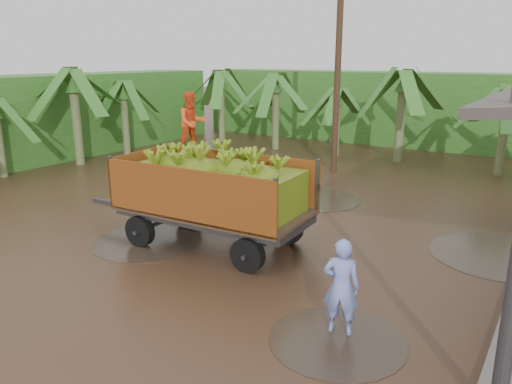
{
  "coord_description": "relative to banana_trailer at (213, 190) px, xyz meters",
  "views": [
    {
      "loc": [
        5.62,
        -9.71,
        4.36
      ],
      "look_at": [
        -0.41,
        -0.32,
        1.32
      ],
      "focal_mm": 35.0,
      "sensor_mm": 36.0,
      "label": 1
    }
  ],
  "objects": [
    {
      "name": "hedge_west",
      "position": [
        -12.71,
        4.81,
        0.44
      ],
      "size": [
        3.0,
        18.0,
        3.6
      ],
      "primitive_type": "cube",
      "color": "#2D661E",
      "rests_on": "ground"
    },
    {
      "name": "man_blue",
      "position": [
        4.12,
        -2.04,
        -0.54
      ],
      "size": [
        0.67,
        0.53,
        1.62
      ],
      "primitive_type": "imported",
      "rotation": [
        0.0,
        0.0,
        3.4
      ],
      "color": "#7C90E2",
      "rests_on": "ground"
    },
    {
      "name": "banana_trailer",
      "position": [
        0.0,
        0.0,
        0.0
      ],
      "size": [
        6.28,
        2.39,
        3.56
      ],
      "rotation": [
        0.0,
        0.0,
        0.05
      ],
      "color": "#AD5618",
      "rests_on": "ground"
    },
    {
      "name": "ground",
      "position": [
        1.29,
        0.81,
        -1.36
      ],
      "size": [
        100.0,
        100.0,
        0.0
      ],
      "primitive_type": "plane",
      "color": "black",
      "rests_on": "ground"
    },
    {
      "name": "utility_pole",
      "position": [
        -0.84,
        8.81,
        3.05
      ],
      "size": [
        1.2,
        0.24,
        8.71
      ],
      "color": "#47301E",
      "rests_on": "ground"
    },
    {
      "name": "hedge_north",
      "position": [
        -0.71,
        16.81,
        0.44
      ],
      "size": [
        22.0,
        3.0,
        3.6
      ],
      "primitive_type": "cube",
      "color": "#2D661E",
      "rests_on": "ground"
    },
    {
      "name": "banana_plants",
      "position": [
        -4.38,
        7.87,
        0.42
      ],
      "size": [
        23.37,
        20.4,
        4.04
      ],
      "color": "#2D661E",
      "rests_on": "ground"
    }
  ]
}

